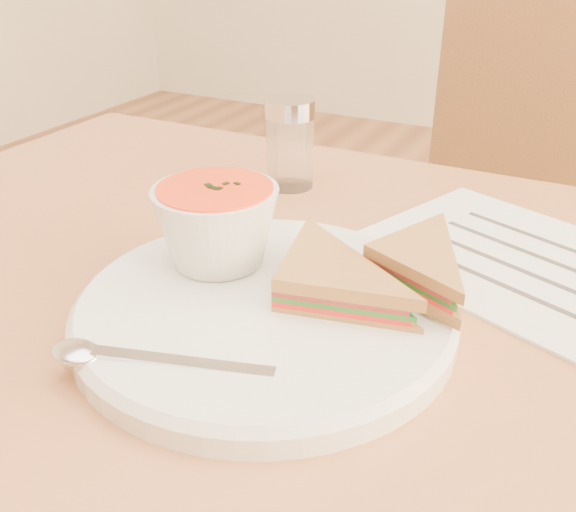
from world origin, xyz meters
The scene contains 8 objects.
chair_far centered at (0.13, 0.45, 0.49)m, with size 0.43×0.43×0.97m, color brown, non-canonical shape.
plate centered at (0.01, -0.06, 0.76)m, with size 0.29×0.29×0.02m, color white, non-canonical shape.
soup_bowl centered at (-0.05, -0.03, 0.80)m, with size 0.10×0.10×0.07m, color white, non-canonical shape.
sandwich_half_a centered at (0.03, -0.08, 0.78)m, with size 0.11×0.11×0.03m, color #BD8942, non-canonical shape.
sandwich_half_b centered at (0.07, -0.01, 0.79)m, with size 0.10×0.10×0.03m, color #BD8942, non-canonical shape.
spoon centered at (-0.02, -0.16, 0.77)m, with size 0.18×0.04×0.01m, color silver, non-canonical shape.
paper_menu centered at (0.18, 0.13, 0.75)m, with size 0.29×0.21×0.00m, color white, non-canonical shape.
condiment_shaker centered at (-0.10, 0.20, 0.80)m, with size 0.06×0.06×0.10m, color silver, non-canonical shape.
Camera 1 is at (0.22, -0.42, 1.03)m, focal length 40.00 mm.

